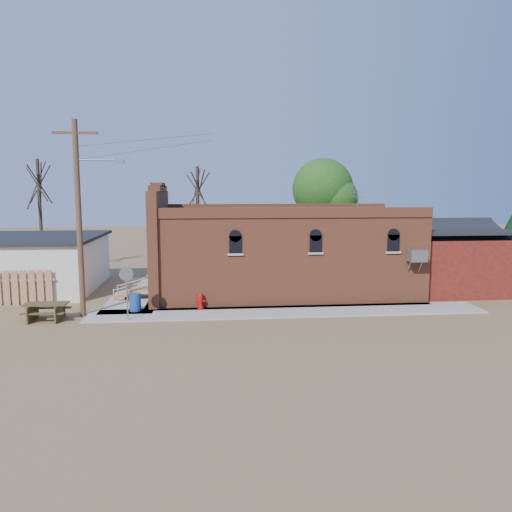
{
  "coord_description": "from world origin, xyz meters",
  "views": [
    {
      "loc": [
        -2.36,
        -22.29,
        5.86
      ],
      "look_at": [
        0.18,
        3.67,
        2.4
      ],
      "focal_mm": 35.0,
      "sensor_mm": 36.0,
      "label": 1
    }
  ],
  "objects": [
    {
      "name": "wood_fence",
      "position": [
        -12.8,
        3.8,
        0.9
      ],
      "size": [
        5.2,
        0.1,
        1.8
      ],
      "primitive_type": null,
      "color": "#A4734A",
      "rests_on": "ground"
    },
    {
      "name": "trash_barrel",
      "position": [
        -5.86,
        1.64,
        0.5
      ],
      "size": [
        0.68,
        0.68,
        0.84
      ],
      "primitive_type": "cylinder",
      "rotation": [
        0.0,
        0.0,
        0.29
      ],
      "color": "navy",
      "rests_on": "sidewalk_west"
    },
    {
      "name": "sidewalk_west",
      "position": [
        -6.3,
        6.0,
        0.04
      ],
      "size": [
        2.6,
        10.0,
        0.08
      ],
      "primitive_type": "cube",
      "color": "#9E9991",
      "rests_on": "ground"
    },
    {
      "name": "tree_leafy",
      "position": [
        6.0,
        13.5,
        5.93
      ],
      "size": [
        4.4,
        4.4,
        8.15
      ],
      "color": "#433526",
      "rests_on": "ground"
    },
    {
      "name": "stop_sign",
      "position": [
        -5.96,
        0.0,
        1.92
      ],
      "size": [
        0.65,
        0.15,
        2.4
      ],
      "rotation": [
        0.0,
        0.0,
        -0.27
      ],
      "color": "gray",
      "rests_on": "sidewalk_south"
    },
    {
      "name": "sidewalk_south",
      "position": [
        1.5,
        0.9,
        0.04
      ],
      "size": [
        19.0,
        2.2,
        0.08
      ],
      "primitive_type": "cube",
      "color": "#9E9991",
      "rests_on": "ground"
    },
    {
      "name": "tree_bare_near",
      "position": [
        -3.0,
        13.0,
        5.96
      ],
      "size": [
        2.8,
        2.8,
        7.65
      ],
      "color": "#433526",
      "rests_on": "ground"
    },
    {
      "name": "brick_bar",
      "position": [
        1.64,
        5.49,
        2.34
      ],
      "size": [
        16.4,
        7.97,
        6.3
      ],
      "color": "#A55332",
      "rests_on": "ground"
    },
    {
      "name": "tree_bare_far",
      "position": [
        -14.0,
        14.0,
        6.36
      ],
      "size": [
        2.8,
        2.8,
        8.16
      ],
      "color": "#433526",
      "rests_on": "ground"
    },
    {
      "name": "utility_pole",
      "position": [
        -8.14,
        1.2,
        4.77
      ],
      "size": [
        3.12,
        0.26,
        9.0
      ],
      "color": "brown",
      "rests_on": "ground"
    },
    {
      "name": "ground",
      "position": [
        0.0,
        0.0,
        0.0
      ],
      "size": [
        120.0,
        120.0,
        0.0
      ],
      "primitive_type": "plane",
      "color": "olive",
      "rests_on": "ground"
    },
    {
      "name": "red_shed",
      "position": [
        11.5,
        5.5,
        2.27
      ],
      "size": [
        5.4,
        6.4,
        4.3
      ],
      "color": "#5D1016",
      "rests_on": "ground"
    },
    {
      "name": "picnic_table",
      "position": [
        -9.66,
        0.55,
        0.52
      ],
      "size": [
        1.91,
        1.49,
        0.79
      ],
      "rotation": [
        0.0,
        0.0,
        -0.01
      ],
      "color": "#513F20",
      "rests_on": "ground"
    },
    {
      "name": "fire_hydrant",
      "position": [
        -2.73,
        1.8,
        0.47
      ],
      "size": [
        0.46,
        0.46,
        0.79
      ],
      "rotation": [
        0.0,
        0.0,
        0.39
      ],
      "color": "#AD0D09",
      "rests_on": "sidewalk_south"
    }
  ]
}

